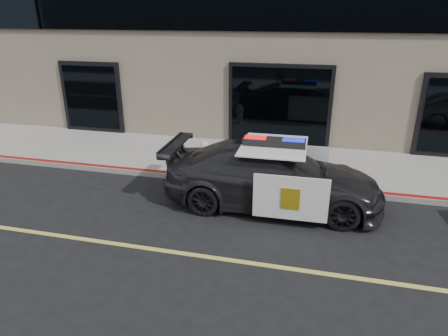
# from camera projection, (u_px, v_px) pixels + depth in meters

# --- Properties ---
(ground) EXTENTS (120.00, 120.00, 0.00)m
(ground) POSITION_uv_depth(u_px,v_px,m) (286.00, 268.00, 7.40)
(ground) COLOR black
(ground) RESTS_ON ground
(sidewalk_n) EXTENTS (60.00, 3.50, 0.15)m
(sidewalk_n) POSITION_uv_depth(u_px,v_px,m) (303.00, 166.00, 12.12)
(sidewalk_n) COLOR gray
(sidewalk_n) RESTS_ON ground
(police_car) EXTENTS (2.48, 5.28, 1.70)m
(police_car) POSITION_uv_depth(u_px,v_px,m) (273.00, 176.00, 9.57)
(police_car) COLOR black
(police_car) RESTS_ON ground
(fire_hydrant) EXTENTS (0.35, 0.49, 0.78)m
(fire_hydrant) POSITION_uv_depth(u_px,v_px,m) (205.00, 154.00, 11.76)
(fire_hydrant) COLOR beige
(fire_hydrant) RESTS_ON sidewalk_n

